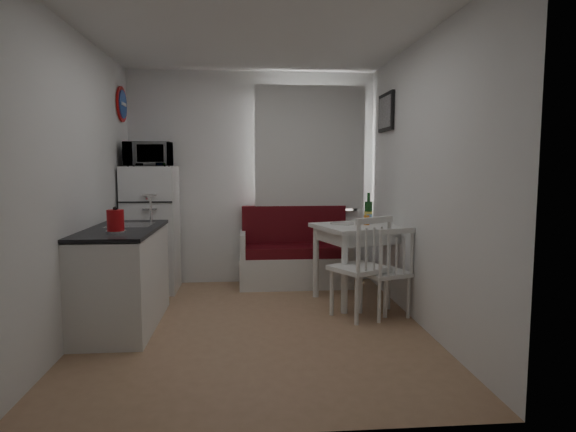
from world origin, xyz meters
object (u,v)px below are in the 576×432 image
kitchen_counter (123,277)px  wine_bottle (368,208)px  microwave (148,154)px  chair_left (361,256)px  bench (295,260)px  dining_table (370,233)px  kettle (115,221)px  fridge (152,229)px  chair_right (388,263)px

kitchen_counter → wine_bottle: (2.45, 0.76, 0.54)m
microwave → chair_left: bearing=-29.1°
bench → microwave: (-1.68, -0.16, 1.27)m
bench → dining_table: (0.74, -0.70, 0.42)m
kettle → wine_bottle: 2.65m
kitchen_counter → microwave: bearing=89.1°
bench → fridge: fridge is taller
dining_table → chair_left: chair_left is taller
fridge → chair_left: bearing=-30.1°
kitchen_counter → chair_right: 2.45m
chair_left → microwave: 2.67m
fridge → kettle: 1.63m
kitchen_counter → dining_table: 2.55m
kettle → chair_left: bearing=9.3°
bench → chair_right: bearing=-61.2°
chair_left → microwave: (-2.17, 1.21, 0.98)m
kitchen_counter → chair_left: (2.19, -0.01, 0.15)m
bench → microwave: size_ratio=2.70×
chair_left → chair_right: 0.26m
bench → wine_bottle: wine_bottle is taller
bench → chair_left: (0.49, -1.37, 0.29)m
chair_left → fridge: bearing=119.6°
chair_left → bench: bearing=79.3°
chair_right → microwave: 2.90m
dining_table → chair_right: size_ratio=2.48×
kitchen_counter → bench: kitchen_counter is taller
fridge → kettle: (0.03, -1.61, 0.28)m
chair_right → kettle: kettle is taller
wine_bottle → fridge: bearing=168.7°
wine_bottle → chair_left: bearing=-108.4°
kitchen_counter → dining_table: kitchen_counter is taller
wine_bottle → chair_right: bearing=-90.0°
kitchen_counter → wine_bottle: 2.62m
chair_right → wine_bottle: bearing=70.7°
microwave → kettle: bearing=-88.9°
chair_right → kettle: bearing=169.3°
dining_table → fridge: bearing=148.5°
bench → chair_right: bench is taller
kitchen_counter → dining_table: bearing=15.1°
bench → fridge: 1.73m
chair_left → microwave: bearing=120.6°
fridge → dining_table: bearing=-13.6°
wine_bottle → microwave: bearing=169.8°
chair_right → dining_table: bearing=71.2°
dining_table → wine_bottle: size_ratio=3.86×
chair_right → chair_left: bearing=163.1°
kitchen_counter → wine_bottle: wine_bottle is taller
bench → dining_table: 1.10m
kitchen_counter → microwave: microwave is taller
kettle → dining_table: bearing=23.1°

